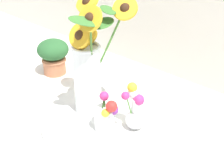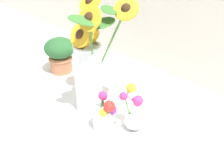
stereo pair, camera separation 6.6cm
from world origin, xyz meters
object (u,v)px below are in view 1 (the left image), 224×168
serving_tray (112,119)px  potted_plant (53,55)px  vase_small_center (106,115)px  mason_jar_sunflowers (89,65)px  vase_bulb_right (135,110)px

serving_tray → potted_plant: size_ratio=3.08×
vase_small_center → potted_plant: (-0.48, 0.17, 0.02)m
serving_tray → mason_jar_sunflowers: (-0.09, -0.02, 0.19)m
serving_tray → vase_bulb_right: size_ratio=3.02×
mason_jar_sunflowers → vase_bulb_right: size_ratio=2.52×
potted_plant → vase_small_center: bearing=-19.1°
serving_tray → potted_plant: 0.47m
serving_tray → vase_bulb_right: bearing=4.1°
vase_bulb_right → potted_plant: vase_bulb_right is taller
vase_small_center → potted_plant: potted_plant is taller
mason_jar_sunflowers → vase_bulb_right: (0.19, 0.02, -0.12)m
vase_bulb_right → potted_plant: (-0.55, 0.09, 0.01)m
vase_small_center → potted_plant: 0.51m
mason_jar_sunflowers → vase_small_center: 0.18m
serving_tray → vase_bulb_right: (0.10, 0.01, 0.08)m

